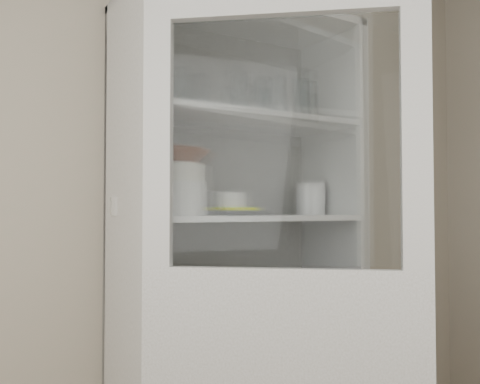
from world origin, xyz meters
TOP-DOWN VIEW (x-y plane):
  - wall_back at (0.00, 1.50)m, footprint 3.60×0.02m
  - pantry_cabinet at (0.20, 1.34)m, footprint 1.00×0.45m
  - cupboard_door at (0.04, 0.76)m, footprint 0.72×0.61m
  - tumbler_0 at (-0.21, 1.15)m, footprint 0.08×0.08m
  - tumbler_1 at (-0.13, 1.12)m, footprint 0.08×0.08m
  - tumbler_2 at (0.11, 1.13)m, footprint 0.08×0.08m
  - tumbler_3 at (0.23, 1.15)m, footprint 0.08×0.08m
  - tumbler_4 at (0.30, 1.15)m, footprint 0.10×0.10m
  - tumbler_5 at (0.40, 1.12)m, footprint 0.08×0.08m
  - tumbler_6 at (0.45, 1.13)m, footprint 0.09×0.09m
  - tumbler_7 at (-0.21, 1.29)m, footprint 0.08×0.08m
  - tumbler_8 at (0.01, 1.25)m, footprint 0.10×0.10m
  - tumbler_9 at (0.16, 1.29)m, footprint 0.08×0.08m
  - goblet_0 at (-0.04, 1.38)m, footprint 0.08×0.08m
  - goblet_1 at (0.02, 1.37)m, footprint 0.08×0.08m
  - goblet_2 at (0.35, 1.36)m, footprint 0.08×0.08m
  - goblet_3 at (0.38, 1.37)m, footprint 0.08×0.08m
  - plate_stack_front at (-0.10, 1.25)m, footprint 0.24×0.24m
  - plate_stack_back at (-0.21, 1.37)m, footprint 0.20×0.20m
  - cream_bowl at (-0.10, 1.25)m, footprint 0.23×0.23m
  - terracotta_bowl at (-0.10, 1.25)m, footprint 0.30×0.30m
  - glass_platter at (0.16, 1.29)m, footprint 0.43×0.43m
  - yellow_trivet at (0.16, 1.29)m, footprint 0.19×0.19m
  - white_ramekin at (0.16, 1.29)m, footprint 0.16×0.16m
  - grey_bowl_stack at (0.57, 1.28)m, footprint 0.13×0.13m
  - mug_blue at (0.44, 1.23)m, footprint 0.16×0.16m
  - mug_teal at (0.39, 1.34)m, footprint 0.10×0.10m
  - mug_white at (0.52, 1.17)m, footprint 0.11×0.11m
  - teal_jar at (0.15, 1.30)m, footprint 0.09×0.09m
  - measuring_cups at (-0.06, 1.20)m, footprint 0.11×0.11m
  - white_canister at (-0.07, 1.31)m, footprint 0.12×0.12m

SIDE VIEW (x-z plane):
  - cupboard_door at x=0.04m, z-range -0.13..1.87m
  - measuring_cups at x=-0.06m, z-range 0.86..0.90m
  - mug_white at x=0.52m, z-range 0.86..0.95m
  - mug_teal at x=0.39m, z-range 0.86..0.95m
  - mug_blue at x=0.44m, z-range 0.86..0.96m
  - teal_jar at x=0.15m, z-range 0.86..0.97m
  - white_canister at x=-0.07m, z-range 0.86..0.99m
  - pantry_cabinet at x=0.20m, z-range -0.11..1.99m
  - glass_platter at x=0.16m, z-range 1.26..1.28m
  - yellow_trivet at x=0.16m, z-range 1.28..1.29m
  - plate_stack_back at x=-0.21m, z-range 1.26..1.33m
  - wall_back at x=0.00m, z-range 0.00..2.60m
  - white_ramekin at x=0.16m, z-range 1.29..1.35m
  - plate_stack_front at x=-0.10m, z-range 1.26..1.39m
  - grey_bowl_stack at x=0.57m, z-range 1.26..1.40m
  - cream_bowl at x=-0.10m, z-range 1.39..1.46m
  - terracotta_bowl at x=-0.10m, z-range 1.46..1.51m
  - tumbler_1 at x=-0.13m, z-range 1.66..1.79m
  - tumbler_9 at x=0.16m, z-range 1.66..1.79m
  - tumbler_7 at x=-0.21m, z-range 1.66..1.79m
  - tumbler_3 at x=0.23m, z-range 1.66..1.80m
  - tumbler_2 at x=0.11m, z-range 1.66..1.80m
  - tumbler_8 at x=0.01m, z-range 1.66..1.81m
  - tumbler_6 at x=0.45m, z-range 1.66..1.81m
  - tumbler_5 at x=0.40m, z-range 1.66..1.81m
  - tumbler_0 at x=-0.21m, z-range 1.66..1.81m
  - tumbler_4 at x=0.30m, z-range 1.66..1.82m
  - goblet_0 at x=-0.04m, z-range 1.66..1.83m
  - goblet_1 at x=0.02m, z-range 1.66..1.84m
  - goblet_2 at x=0.35m, z-range 1.66..1.85m
  - goblet_3 at x=0.38m, z-range 1.66..1.85m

